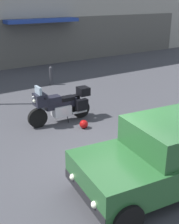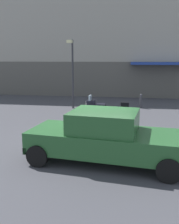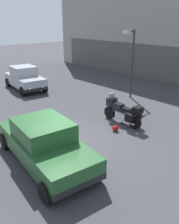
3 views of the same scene
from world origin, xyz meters
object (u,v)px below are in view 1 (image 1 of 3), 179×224
motorcycle (61,105)px  helmet (84,124)px  bollard_curbside (51,75)px  car_sedan_far (175,153)px

motorcycle → helmet: (0.34, -0.87, -0.48)m
bollard_curbside → helmet: bearing=-105.3°
motorcycle → car_sedan_far: size_ratio=0.48×
helmet → bollard_curbside: bearing=74.7°
bollard_curbside → motorcycle: bearing=-112.2°
car_sedan_far → bollard_curbside: (1.38, 8.89, -0.31)m
motorcycle → bollard_curbside: bearing=-110.6°
motorcycle → bollard_curbside: 4.68m
motorcycle → bollard_curbside: motorcycle is taller
helmet → bollard_curbside: 5.41m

